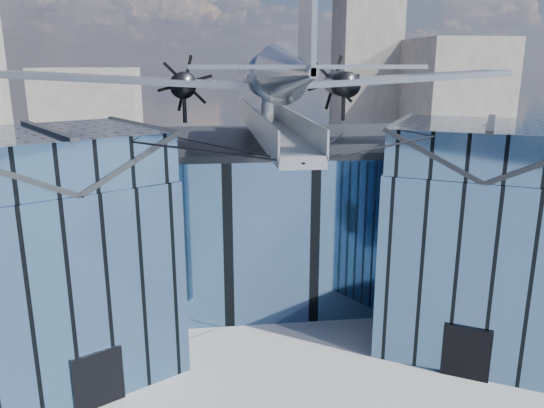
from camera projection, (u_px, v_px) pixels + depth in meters
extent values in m
plane|color=gray|center=(277.00, 341.00, 28.77)|extent=(120.00, 120.00, 0.00)
cube|color=#476A91|center=(259.00, 213.00, 36.18)|extent=(28.00, 14.00, 9.50)
cube|color=#25272C|center=(259.00, 140.00, 34.91)|extent=(28.00, 14.00, 0.40)
cube|color=#476A91|center=(62.00, 277.00, 25.30)|extent=(11.79, 11.43, 9.50)
cube|color=#476A91|center=(49.00, 156.00, 23.80)|extent=(11.56, 11.20, 2.20)
cube|color=#25272C|center=(98.00, 151.00, 25.12)|extent=(7.98, 9.23, 2.40)
cube|color=#25272C|center=(46.00, 130.00, 23.50)|extent=(4.30, 7.10, 0.18)
cube|color=black|center=(98.00, 379.00, 23.08)|extent=(2.03, 1.32, 2.60)
cube|color=black|center=(150.00, 257.00, 27.94)|extent=(0.34, 0.34, 9.50)
cube|color=#476A91|center=(477.00, 257.00, 27.88)|extent=(11.79, 11.43, 9.50)
cube|color=#476A91|center=(488.00, 147.00, 26.38)|extent=(11.56, 11.20, 2.20)
cube|color=#25272C|center=(441.00, 144.00, 27.22)|extent=(7.98, 9.23, 2.40)
cube|color=#25272C|center=(539.00, 149.00, 25.54)|extent=(7.98, 9.23, 2.40)
cube|color=#25272C|center=(491.00, 123.00, 26.08)|extent=(4.30, 7.10, 0.18)
cube|color=black|center=(466.00, 353.00, 25.16)|extent=(2.03, 1.32, 2.60)
cube|color=black|center=(391.00, 246.00, 29.56)|extent=(0.34, 0.34, 9.50)
cube|color=#91979E|center=(269.00, 129.00, 29.27)|extent=(1.80, 21.00, 0.50)
cube|color=#91979E|center=(252.00, 117.00, 29.00)|extent=(0.08, 21.00, 1.10)
cube|color=#91979E|center=(285.00, 117.00, 29.22)|extent=(0.08, 21.00, 1.10)
cylinder|color=#91979E|center=(253.00, 123.00, 38.55)|extent=(0.44, 0.44, 1.35)
cylinder|color=#91979E|center=(262.00, 133.00, 32.80)|extent=(0.44, 0.44, 1.35)
cylinder|color=#91979E|center=(270.00, 142.00, 28.97)|extent=(0.44, 0.44, 1.35)
cylinder|color=#91979E|center=(267.00, 111.00, 29.51)|extent=(0.70, 0.70, 1.40)
cylinder|color=black|center=(162.00, 146.00, 21.36)|extent=(10.55, 6.08, 0.69)
cylinder|color=black|center=(411.00, 141.00, 22.65)|extent=(10.55, 6.08, 0.69)
cylinder|color=black|center=(215.00, 145.00, 27.13)|extent=(6.09, 17.04, 1.19)
cylinder|color=black|center=(330.00, 143.00, 27.87)|extent=(6.09, 17.04, 1.19)
cylinder|color=#A6ABB3|center=(267.00, 75.00, 29.01)|extent=(2.50, 11.00, 2.50)
sphere|color=#A6ABB3|center=(257.00, 73.00, 34.28)|extent=(2.50, 2.50, 2.50)
cube|color=black|center=(259.00, 62.00, 33.14)|extent=(1.60, 1.40, 0.50)
cone|color=#A6ABB3|center=(295.00, 72.00, 20.30)|extent=(2.50, 7.00, 2.50)
cube|color=#A6ABB3|center=(307.00, 23.00, 17.69)|extent=(0.18, 2.40, 3.40)
cube|color=#A6ABB3|center=(306.00, 67.00, 18.14)|extent=(8.00, 1.80, 0.14)
cube|color=#A6ABB3|center=(139.00, 80.00, 29.18)|extent=(14.00, 3.20, 1.08)
cylinder|color=black|center=(184.00, 84.00, 30.12)|extent=(1.44, 3.20, 1.44)
cone|color=black|center=(185.00, 83.00, 31.84)|extent=(0.70, 0.70, 0.70)
cube|color=black|center=(185.00, 83.00, 31.99)|extent=(1.05, 0.06, 3.33)
cube|color=black|center=(185.00, 83.00, 31.99)|extent=(2.53, 0.06, 2.53)
cube|color=black|center=(185.00, 83.00, 31.99)|extent=(3.33, 0.06, 1.05)
cylinder|color=black|center=(184.00, 107.00, 29.86)|extent=(0.24, 0.24, 1.75)
cube|color=#A6ABB3|center=(384.00, 79.00, 30.90)|extent=(14.00, 3.20, 1.08)
cylinder|color=black|center=(341.00, 84.00, 31.25)|extent=(1.44, 3.20, 1.44)
cone|color=black|center=(334.00, 83.00, 32.97)|extent=(0.70, 0.70, 0.70)
cube|color=black|center=(334.00, 83.00, 33.12)|extent=(1.05, 0.06, 3.33)
cube|color=black|center=(334.00, 83.00, 33.12)|extent=(2.53, 0.06, 2.53)
cube|color=black|center=(334.00, 83.00, 33.12)|extent=(3.33, 0.06, 1.05)
cylinder|color=black|center=(343.00, 105.00, 30.99)|extent=(0.24, 0.24, 1.75)
cube|color=slate|center=(451.00, 104.00, 76.40)|extent=(12.00, 14.00, 18.00)
cube|color=slate|center=(90.00, 117.00, 77.24)|extent=(14.00, 10.00, 14.00)
cube|color=slate|center=(365.00, 74.00, 83.73)|extent=(9.00, 9.00, 26.00)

